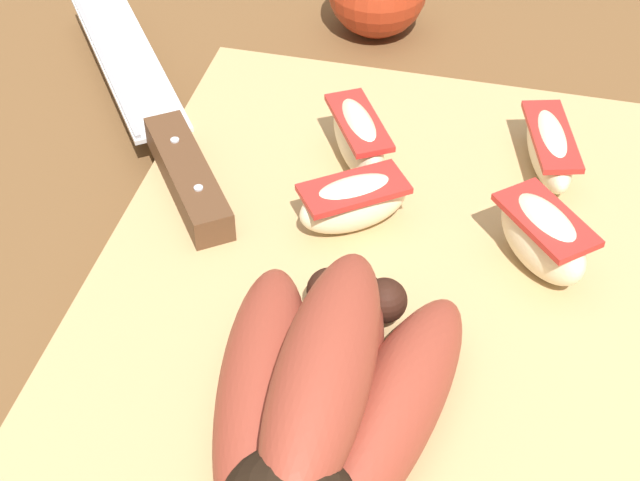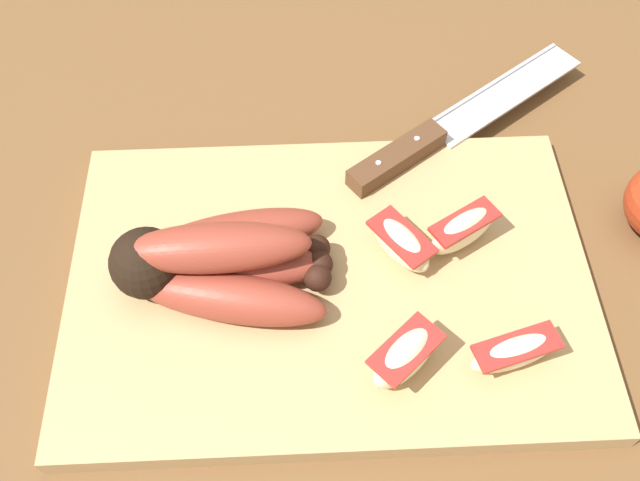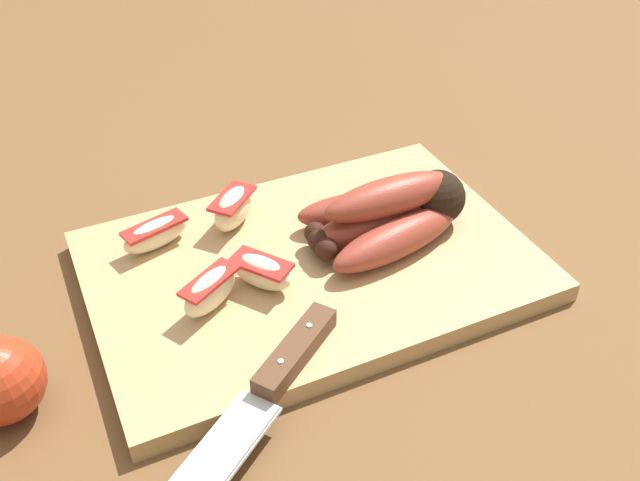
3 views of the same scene
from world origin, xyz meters
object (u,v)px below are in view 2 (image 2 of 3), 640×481
(chefs_knife, at_px, (436,134))
(apple_wedge_extra, at_px, (463,230))
(apple_wedge_near, at_px, (515,352))
(apple_wedge_middle, at_px, (405,356))
(banana_bunch, at_px, (217,261))
(apple_wedge_far, at_px, (401,243))

(chefs_knife, relative_size, apple_wedge_extra, 3.77)
(apple_wedge_near, height_order, apple_wedge_extra, apple_wedge_extra)
(apple_wedge_near, height_order, apple_wedge_middle, apple_wedge_middle)
(apple_wedge_middle, bearing_deg, apple_wedge_near, -178.59)
(banana_bunch, height_order, apple_wedge_near, banana_bunch)
(banana_bunch, relative_size, apple_wedge_extra, 2.63)
(chefs_knife, xyz_separation_m, apple_wedge_near, (-0.02, 0.22, 0.01))
(banana_bunch, xyz_separation_m, apple_wedge_extra, (-0.19, -0.02, -0.01))
(apple_wedge_far, relative_size, apple_wedge_extra, 0.99)
(apple_wedge_middle, bearing_deg, chefs_knife, -103.97)
(banana_bunch, bearing_deg, apple_wedge_middle, 148.57)
(apple_wedge_far, xyz_separation_m, apple_wedge_extra, (-0.05, -0.01, 0.00))
(apple_wedge_middle, xyz_separation_m, apple_wedge_extra, (-0.06, -0.11, -0.00))
(banana_bunch, xyz_separation_m, apple_wedge_near, (-0.22, 0.08, -0.01))
(apple_wedge_far, distance_m, apple_wedge_extra, 0.05)
(banana_bunch, distance_m, apple_wedge_extra, 0.20)
(apple_wedge_extra, bearing_deg, apple_wedge_middle, 61.22)
(chefs_knife, height_order, apple_wedge_near, apple_wedge_near)
(banana_bunch, bearing_deg, apple_wedge_far, -173.61)
(apple_wedge_extra, bearing_deg, apple_wedge_near, 101.51)
(chefs_knife, distance_m, apple_wedge_near, 0.22)
(apple_wedge_near, xyz_separation_m, apple_wedge_far, (0.07, -0.10, 0.00))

